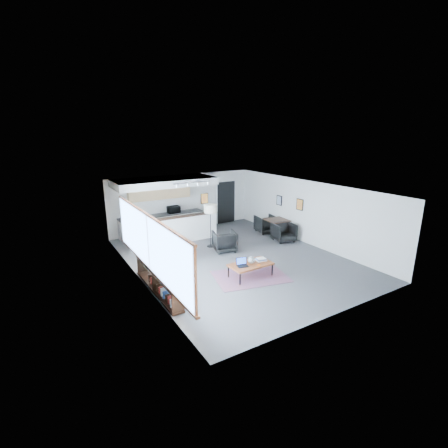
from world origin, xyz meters
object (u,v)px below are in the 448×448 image
coffee_table (251,265)px  dining_chair_near (284,233)px  floor_lamp (210,210)px  armchair_left (180,250)px  dining_table (277,221)px  armchair_right (225,240)px  dining_chair_far (266,224)px  laptop (242,263)px  book_stack (261,259)px  microwave (174,209)px  ceramic_pot (251,260)px

coffee_table → dining_chair_near: (3.27, 2.17, -0.05)m
coffee_table → floor_lamp: (0.30, 3.16, 1.09)m
armchair_left → floor_lamp: floor_lamp is taller
dining_table → armchair_right: bearing=-172.6°
armchair_right → dining_chair_far: size_ratio=1.17×
laptop → dining_chair_far: (3.73, 3.54, -0.15)m
book_stack → dining_chair_far: bearing=49.9°
dining_chair_far → microwave: bearing=-21.1°
ceramic_pot → armchair_right: armchair_right is taller
dining_chair_far → ceramic_pot: bearing=56.1°
armchair_left → microwave: microwave is taller
armchair_left → armchair_right: size_ratio=0.82×
book_stack → armchair_right: (0.09, 2.42, -0.06)m
laptop → book_stack: size_ratio=1.13×
laptop → book_stack: (0.75, 0.01, -0.03)m
floor_lamp → dining_chair_far: size_ratio=2.36×
book_stack → dining_chair_near: 3.56m
dining_chair_near → microwave: size_ratio=1.36×
coffee_table → armchair_left: armchair_left is taller
coffee_table → floor_lamp: 3.36m
floor_lamp → ceramic_pot: bearing=-94.8°
coffee_table → dining_table: 4.45m
floor_lamp → dining_table: floor_lamp is taller
coffee_table → book_stack: size_ratio=4.01×
armchair_right → dining_table: size_ratio=0.87×
armchair_right → dining_table: armchair_right is taller
coffee_table → armchair_right: armchair_right is taller
microwave → dining_chair_far: bearing=-31.6°
dining_chair_near → microwave: bearing=144.7°
coffee_table → microwave: size_ratio=2.57×
armchair_left → dining_chair_near: 4.59m
laptop → dining_table: size_ratio=0.40×
ceramic_pot → dining_chair_far: dining_chair_far is taller
floor_lamp → dining_table: (3.13, -0.33, -0.81)m
dining_table → dining_chair_near: (-0.15, -0.66, -0.33)m
armchair_left → dining_chair_far: bearing=-169.8°
laptop → floor_lamp: (0.62, 3.14, 0.99)m
dining_chair_near → dining_chair_far: size_ratio=1.00×
coffee_table → armchair_left: 2.89m
laptop → armchair_right: armchair_right is taller
armchair_right → floor_lamp: size_ratio=0.49×
coffee_table → dining_table: size_ratio=1.40×
microwave → armchair_left: bearing=-110.0°
armchair_right → dining_chair_near: 2.77m
coffee_table → microwave: 5.76m
coffee_table → dining_table: (3.43, 2.83, 0.29)m
armchair_left → floor_lamp: 2.05m
dining_table → microwave: (-3.63, 2.88, 0.41)m
armchair_right → laptop: bearing=86.4°
laptop → microwave: microwave is taller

